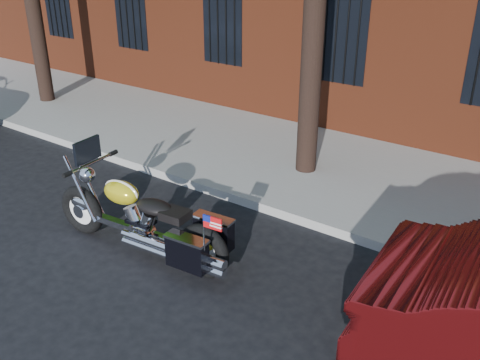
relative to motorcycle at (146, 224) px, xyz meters
The scene contains 4 objects.
ground 0.83m from the motorcycle, 94.17° to the left, with size 120.00×120.00×0.00m, color black.
curb 2.08m from the motorcycle, 91.34° to the left, with size 40.00×0.16×0.15m, color gray.
sidewalk 3.94m from the motorcycle, 90.70° to the left, with size 40.00×3.60×0.15m, color gray.
motorcycle is the anchor object (origin of this frame).
Camera 1 is at (4.68, -4.96, 4.07)m, focal length 40.00 mm.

